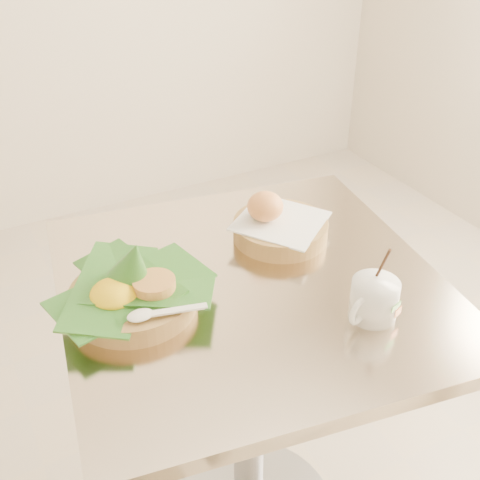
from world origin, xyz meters
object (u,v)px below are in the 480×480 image
cafe_table (250,366)px  bread_basket (278,225)px  coffee_mug (373,299)px  rice_basket (132,290)px

cafe_table → bread_basket: 0.30m
bread_basket → coffee_mug: 0.30m
rice_basket → coffee_mug: 0.42m
cafe_table → bread_basket: bread_basket is taller
rice_basket → coffee_mug: (0.36, -0.22, 0.00)m
cafe_table → rice_basket: 0.34m
cafe_table → rice_basket: (-0.22, 0.03, 0.26)m
rice_basket → bread_basket: size_ratio=1.20×
cafe_table → bread_basket: size_ratio=3.41×
rice_basket → bread_basket: (0.34, 0.08, -0.01)m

